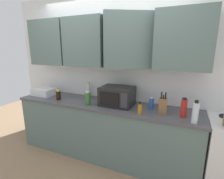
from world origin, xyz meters
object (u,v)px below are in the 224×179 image
Objects in this scene: bottle_blue_cleaner at (151,104)px; bottle_amber_vinegar at (140,109)px; knife_block at (163,106)px; bottle_white_jar at (89,90)px; bottle_clear_tall at (195,113)px; bottle_green_oil at (88,98)px; bottle_red_sauce at (184,108)px; bottle_soy_dark at (58,95)px; microwave at (117,96)px; dish_rack at (44,92)px.

bottle_blue_cleaner reaches higher than bottle_amber_vinegar.
knife_block is 1.32m from bottle_white_jar.
bottle_green_oil is at bearing 177.20° from bottle_clear_tall.
bottle_white_jar is (-1.66, 0.44, -0.00)m from bottle_clear_tall.
bottle_amber_vinegar is at bearing -22.71° from bottle_white_jar.
bottle_red_sauce is at bearing -5.74° from knife_block.
knife_block is 1.17× the size of bottle_red_sauce.
bottle_amber_vinegar is 0.66× the size of bottle_red_sauce.
bottle_blue_cleaner is (1.50, 0.16, 0.00)m from bottle_soy_dark.
microwave is at bearing 151.76° from bottle_amber_vinegar.
dish_rack is at bearing -165.05° from bottle_white_jar.
dish_rack is at bearing 171.47° from bottle_green_oil.
microwave is at bearing 21.24° from bottle_green_oil.
bottle_clear_tall is 0.60m from bottle_blue_cleaner.
bottle_red_sauce is (1.92, 0.04, 0.04)m from bottle_soy_dark.
microwave is 1.88× the size of bottle_white_jar.
bottle_soy_dark is 0.70× the size of bottle_red_sauce.
bottle_white_jar is 1.14m from bottle_blue_cleaner.
dish_rack is at bearing 174.81° from bottle_clear_tall.
bottle_clear_tall is at bearing -1.20° from bottle_amber_vinegar.
microwave is at bearing 173.96° from bottle_red_sauce.
bottle_white_jar reaches higher than bottle_soy_dark.
bottle_clear_tall is 1.29× the size of bottle_green_oil.
knife_block reaches higher than dish_rack.
microwave is at bearing 173.84° from knife_block.
bottle_clear_tall reaches higher than bottle_red_sauce.
bottle_green_oil reaches higher than bottle_amber_vinegar.
knife_block is 0.30m from bottle_amber_vinegar.
bottle_clear_tall is 0.18m from bottle_red_sauce.
bottle_soy_dark is at bearing -177.93° from knife_block.
bottle_clear_tall is 1.53× the size of bottle_blue_cleaner.
bottle_amber_vinegar is (1.40, -0.08, -0.01)m from bottle_soy_dark.
bottle_red_sauce is at bearing 1.05° from bottle_soy_dark.
microwave reaches higher than bottle_amber_vinegar.
bottle_red_sauce reaches higher than dish_rack.
bottle_blue_cleaner is (1.94, 0.03, 0.02)m from dish_rack.
microwave is 2.74× the size of bottle_blue_cleaner.
bottle_soy_dark is at bearing -16.18° from dish_rack.
bottle_amber_vinegar is (0.81, -0.06, -0.03)m from bottle_green_oil.
bottle_clear_tall is at bearing -12.47° from microwave.
bottle_blue_cleaner is (0.91, 0.18, -0.02)m from bottle_green_oil.
bottle_amber_vinegar is at bearing -4.05° from bottle_green_oil.
bottle_clear_tall is (2.04, -0.10, 0.04)m from bottle_soy_dark.
bottle_blue_cleaner is (1.13, -0.19, -0.04)m from bottle_white_jar.
microwave reaches higher than bottle_clear_tall.
bottle_blue_cleaner is at bearing 163.86° from bottle_red_sauce.
bottle_green_oil is 0.84× the size of bottle_red_sauce.
knife_block is 1.67m from bottle_soy_dark.
microwave reaches higher than bottle_green_oil.
bottle_amber_vinegar is (-0.10, -0.24, -0.01)m from bottle_blue_cleaner.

